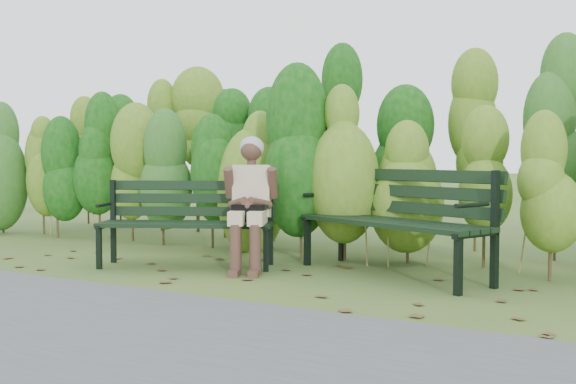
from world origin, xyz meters
The scene contains 7 objects.
ground centered at (0.00, 0.00, 0.00)m, with size 80.00×80.00×0.00m, color #365426.
footpath centered at (0.00, -2.20, 0.01)m, with size 60.00×2.50×0.01m, color #474749.
hedge_band centered at (0.00, 1.86, 1.26)m, with size 11.04×1.67×2.42m.
leaf_litter centered at (-0.20, 0.03, 0.00)m, with size 5.98×2.14×0.01m.
bench_left centered at (-1.06, 0.24, 0.50)m, with size 1.76×1.19×0.84m.
bench_right centered at (0.93, 0.77, 0.57)m, with size 2.02×1.33×0.97m.
seated_woman centered at (-0.41, 0.34, 0.71)m, with size 0.62×0.81×1.27m.
Camera 1 is at (3.04, -5.03, 1.07)m, focal length 42.00 mm.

